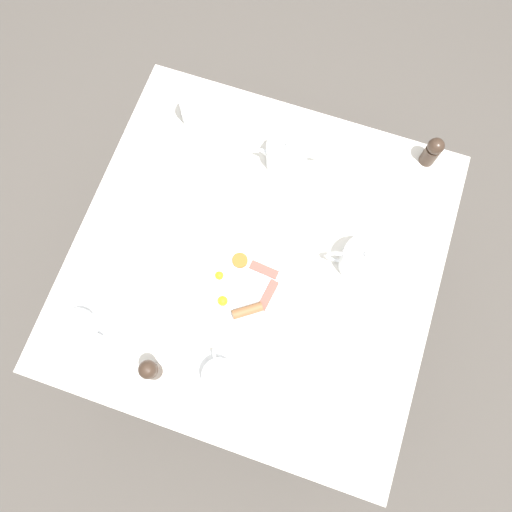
% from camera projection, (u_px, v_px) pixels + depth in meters
% --- Properties ---
extents(ground_plane, '(8.00, 8.00, 0.00)m').
position_uv_depth(ground_plane, '(256.00, 304.00, 2.14)').
color(ground_plane, '#4C4742').
extents(table, '(1.04, 1.05, 0.72)m').
position_uv_depth(table, '(256.00, 264.00, 1.51)').
color(table, silver).
rests_on(table, ground_plane).
extents(breakfast_plate, '(0.28, 0.28, 0.04)m').
position_uv_depth(breakfast_plate, '(243.00, 287.00, 1.41)').
color(breakfast_plate, white).
rests_on(breakfast_plate, table).
extents(teapot_near, '(0.12, 0.21, 0.12)m').
position_uv_depth(teapot_near, '(362.00, 260.00, 1.39)').
color(teapot_near, white).
rests_on(teapot_near, table).
extents(teapot_far, '(0.12, 0.21, 0.12)m').
position_uv_depth(teapot_far, '(287.00, 154.00, 1.48)').
color(teapot_far, white).
rests_on(teapot_far, table).
extents(teacup_with_saucer_left, '(0.16, 0.16, 0.07)m').
position_uv_depth(teacup_with_saucer_left, '(220.00, 376.00, 1.32)').
color(teacup_with_saucer_left, white).
rests_on(teacup_with_saucer_left, table).
extents(teacup_with_saucer_right, '(0.16, 0.16, 0.07)m').
position_uv_depth(teacup_with_saucer_right, '(81.00, 327.00, 1.36)').
color(teacup_with_saucer_right, white).
rests_on(teacup_with_saucer_right, table).
extents(water_glass_tall, '(0.08, 0.08, 0.12)m').
position_uv_depth(water_glass_tall, '(193.00, 109.00, 1.51)').
color(water_glass_tall, white).
rests_on(water_glass_tall, table).
extents(pepper_grinder, '(0.05, 0.05, 0.11)m').
position_uv_depth(pepper_grinder, '(433.00, 151.00, 1.48)').
color(pepper_grinder, '#38281E').
rests_on(pepper_grinder, table).
extents(salt_grinder, '(0.05, 0.05, 0.11)m').
position_uv_depth(salt_grinder, '(150.00, 370.00, 1.30)').
color(salt_grinder, '#38281E').
rests_on(salt_grinder, table).
extents(fork_by_plate, '(0.05, 0.16, 0.00)m').
position_uv_depth(fork_by_plate, '(195.00, 161.00, 1.53)').
color(fork_by_plate, silver).
rests_on(fork_by_plate, table).
extents(knife_by_plate, '(0.18, 0.08, 0.00)m').
position_uv_depth(knife_by_plate, '(159.00, 255.00, 1.45)').
color(knife_by_plate, silver).
rests_on(knife_by_plate, table).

